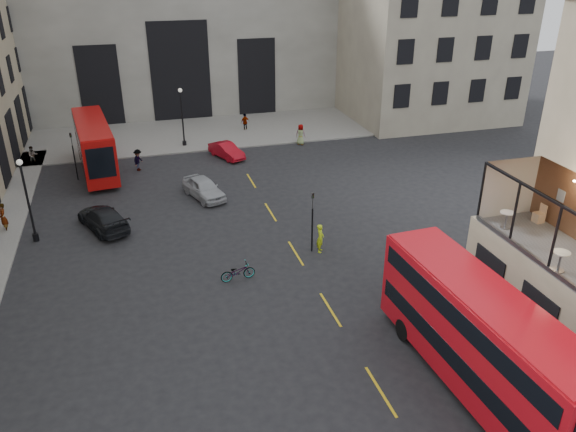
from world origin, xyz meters
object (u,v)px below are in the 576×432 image
object	(u,v)px
cafe_table_far	(507,217)
car_a	(204,188)
street_lamp_a	(29,205)
pedestrian_a	(33,155)
traffic_light_far	(73,150)
street_lamp_b	(183,121)
traffic_light_near	(312,214)
car_b	(227,151)
pedestrian_c	(245,122)
cyclist	(320,238)
pedestrian_e	(3,218)
pedestrian_b	(138,160)
cafe_chair_d	(539,217)
bicycle	(238,272)
bus_far	(94,144)
bus_near	(481,335)
pedestrian_d	(301,135)
cafe_table_mid	(560,258)
car_c	(103,218)

from	to	relation	value
cafe_table_far	car_a	bearing A→B (deg)	122.98
street_lamp_a	pedestrian_a	xyz separation A→B (m)	(-1.70, 14.77, -1.62)
traffic_light_far	street_lamp_b	bearing A→B (deg)	33.69
traffic_light_near	street_lamp_b	bearing A→B (deg)	102.80
street_lamp_a	car_a	distance (m)	11.76
car_b	pedestrian_c	size ratio (longest dim) A/B	2.29
pedestrian_c	cyclist	bearing A→B (deg)	66.35
traffic_light_far	pedestrian_c	world-z (taller)	traffic_light_far
street_lamp_b	pedestrian_e	bearing A→B (deg)	-132.68
cyclist	pedestrian_b	xyz separation A→B (m)	(-9.75, 16.94, 0.01)
cafe_chair_d	bicycle	bearing A→B (deg)	155.41
bus_far	cafe_table_far	world-z (taller)	cafe_table_far
bus_near	bus_far	bearing A→B (deg)	116.79
car_a	pedestrian_d	world-z (taller)	pedestrian_d
bus_near	cafe_chair_d	world-z (taller)	cafe_chair_d
car_a	pedestrian_a	bearing A→B (deg)	120.47
cyclist	pedestrian_b	bearing A→B (deg)	54.78
pedestrian_d	pedestrian_e	distance (m)	26.12
cafe_table_mid	cafe_table_far	size ratio (longest dim) A/B	1.06
car_a	car_b	distance (m)	8.66
pedestrian_b	cafe_chair_d	size ratio (longest dim) A/B	2.02
car_b	bus_far	bearing A→B (deg)	158.37
street_lamp_b	bus_far	world-z (taller)	street_lamp_b
traffic_light_near	bus_far	bearing A→B (deg)	125.47
pedestrian_a	pedestrian_c	distance (m)	19.63
car_b	car_c	bearing A→B (deg)	-155.13
traffic_light_near	traffic_light_far	world-z (taller)	same
cafe_table_far	bicycle	bearing A→B (deg)	151.60
bus_far	car_c	distance (m)	11.09
street_lamp_a	cafe_table_far	size ratio (longest dim) A/B	6.63
street_lamp_a	street_lamp_b	size ratio (longest dim) A/B	1.00
street_lamp_a	car_c	bearing A→B (deg)	8.22
car_c	bicycle	distance (m)	11.08
bus_far	car_c	world-z (taller)	bus_far
bus_near	pedestrian_e	world-z (taller)	bus_near
bus_near	cafe_chair_d	size ratio (longest dim) A/B	13.02
traffic_light_far	pedestrian_b	xyz separation A→B (m)	(4.71, 0.78, -1.53)
street_lamp_a	bus_far	world-z (taller)	street_lamp_a
pedestrian_c	pedestrian_d	world-z (taller)	pedestrian_d
bus_far	cafe_table_far	size ratio (longest dim) A/B	13.16
bus_near	pedestrian_a	world-z (taller)	bus_near
cafe_table_mid	bus_far	bearing A→B (deg)	122.45
car_b	cafe_chair_d	world-z (taller)	cafe_chair_d
street_lamp_a	bus_near	distance (m)	26.51
pedestrian_a	pedestrian_b	world-z (taller)	pedestrian_b
street_lamp_a	pedestrian_b	world-z (taller)	street_lamp_a
car_b	pedestrian_e	xyz separation A→B (m)	(-16.15, -9.95, 0.31)
traffic_light_near	bicycle	world-z (taller)	traffic_light_near
traffic_light_far	car_c	world-z (taller)	traffic_light_far
pedestrian_d	traffic_light_far	bearing A→B (deg)	47.46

